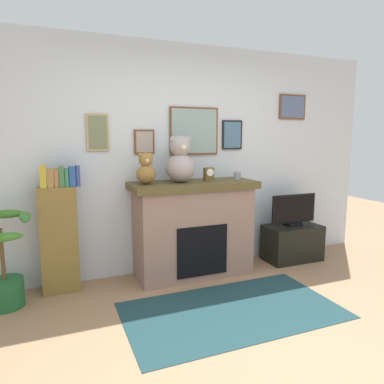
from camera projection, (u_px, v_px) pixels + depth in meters
ground_plane at (276, 358)px, 2.50m from camera, size 12.00×12.00×0.00m
back_wall at (179, 159)px, 4.13m from camera, size 5.20×0.15×2.60m
fireplace at (193, 228)px, 3.97m from camera, size 1.40×0.59×1.07m
bookshelf at (59, 233)px, 3.49m from camera, size 0.40×0.16×1.29m
potted_plant at (3, 270)px, 3.21m from camera, size 0.55×0.54×0.88m
tv_stand at (292, 243)px, 4.49m from camera, size 0.71×0.40×0.45m
television at (294, 211)px, 4.42m from camera, size 0.63×0.14×0.40m
area_rug at (232, 310)px, 3.19m from camera, size 1.95×1.08×0.01m
candle_jar at (237, 176)px, 4.07m from camera, size 0.08×0.08×0.09m
mantel_clock at (209, 174)px, 3.93m from camera, size 0.10×0.08×0.15m
teddy_bear_tan at (146, 170)px, 3.65m from camera, size 0.20×0.20×0.33m
teddy_bear_grey at (180, 161)px, 3.78m from camera, size 0.31×0.31×0.50m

